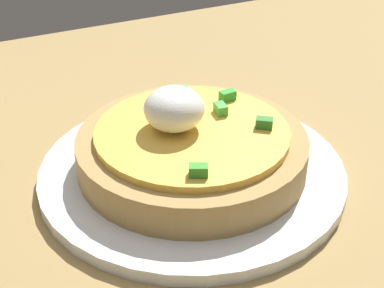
{
  "coord_description": "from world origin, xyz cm",
  "views": [
    {
      "loc": [
        -12.21,
        -34.71,
        28.75
      ],
      "look_at": [
        4.2,
        -1.95,
        5.93
      ],
      "focal_mm": 52.2,
      "sensor_mm": 36.0,
      "label": 1
    }
  ],
  "objects": [
    {
      "name": "plate",
      "position": [
        4.2,
        -1.95,
        3.41
      ],
      "size": [
        24.12,
        24.12,
        1.03
      ],
      "primitive_type": "cylinder",
      "color": "white",
      "rests_on": "dining_table"
    },
    {
      "name": "pizza",
      "position": [
        4.14,
        -1.9,
        5.74
      ],
      "size": [
        17.9,
        17.9,
        6.63
      ],
      "color": "tan",
      "rests_on": "plate"
    },
    {
      "name": "dining_table",
      "position": [
        0.0,
        0.0,
        1.45
      ],
      "size": [
        107.49,
        69.19,
        2.9
      ],
      "primitive_type": "cube",
      "color": "#9F814C",
      "rests_on": "ground"
    }
  ]
}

